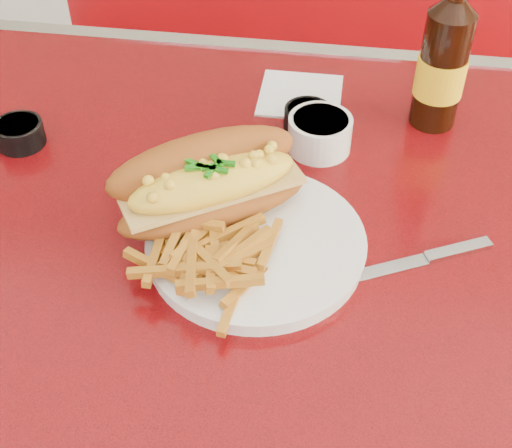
# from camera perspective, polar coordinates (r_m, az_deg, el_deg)

# --- Properties ---
(diner_table) EXTENTS (1.23, 0.83, 0.77)m
(diner_table) POSITION_cam_1_polar(r_m,az_deg,el_deg) (0.92, -0.16, -7.61)
(diner_table) COLOR red
(diner_table) RESTS_ON ground
(booth_bench_far) EXTENTS (1.20, 0.51, 0.90)m
(booth_bench_far) POSITION_cam_1_polar(r_m,az_deg,el_deg) (1.73, 3.87, 6.72)
(booth_bench_far) COLOR maroon
(booth_bench_far) RESTS_ON ground
(dinner_plate) EXTENTS (0.28, 0.28, 0.02)m
(dinner_plate) POSITION_cam_1_polar(r_m,az_deg,el_deg) (0.77, 0.00, -1.63)
(dinner_plate) COLOR white
(dinner_plate) RESTS_ON diner_table
(mac_hoagie) EXTENTS (0.24, 0.21, 0.10)m
(mac_hoagie) POSITION_cam_1_polar(r_m,az_deg,el_deg) (0.77, -3.75, 3.36)
(mac_hoagie) COLOR #954C18
(mac_hoagie) RESTS_ON dinner_plate
(fries_pile) EXTENTS (0.16, 0.15, 0.04)m
(fries_pile) POSITION_cam_1_polar(r_m,az_deg,el_deg) (0.73, -3.60, -2.37)
(fries_pile) COLOR orange
(fries_pile) RESTS_ON dinner_plate
(fork) EXTENTS (0.08, 0.13, 0.00)m
(fork) POSITION_cam_1_polar(r_m,az_deg,el_deg) (0.79, 3.25, 0.55)
(fork) COLOR #B9B9BD
(fork) RESTS_ON dinner_plate
(gravy_ramekin) EXTENTS (0.09, 0.09, 0.04)m
(gravy_ramekin) POSITION_cam_1_polar(r_m,az_deg,el_deg) (0.90, 5.13, 7.30)
(gravy_ramekin) COLOR white
(gravy_ramekin) RESTS_ON diner_table
(sauce_cup_left) EXTENTS (0.08, 0.08, 0.03)m
(sauce_cup_left) POSITION_cam_1_polar(r_m,az_deg,el_deg) (0.96, -18.40, 6.96)
(sauce_cup_left) COLOR black
(sauce_cup_left) RESTS_ON diner_table
(sauce_cup_right) EXTENTS (0.08, 0.08, 0.03)m
(sauce_cup_right) POSITION_cam_1_polar(r_m,az_deg,el_deg) (0.94, 4.17, 8.46)
(sauce_cup_right) COLOR black
(sauce_cup_right) RESTS_ON diner_table
(beer_bottle) EXTENTS (0.08, 0.08, 0.25)m
(beer_bottle) POSITION_cam_1_polar(r_m,az_deg,el_deg) (0.94, 14.77, 12.60)
(beer_bottle) COLOR black
(beer_bottle) RESTS_ON diner_table
(knife) EXTENTS (0.20, 0.11, 0.01)m
(knife) POSITION_cam_1_polar(r_m,az_deg,el_deg) (0.78, 12.83, -2.88)
(knife) COLOR #B9B9BD
(knife) RESTS_ON diner_table
(paper_napkin) EXTENTS (0.11, 0.11, 0.00)m
(paper_napkin) POSITION_cam_1_polar(r_m,az_deg,el_deg) (1.01, 3.57, 10.23)
(paper_napkin) COLOR white
(paper_napkin) RESTS_ON diner_table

